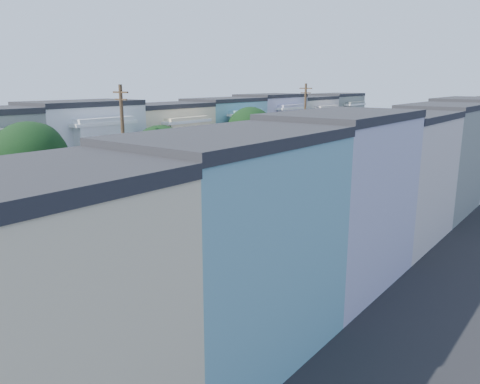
{
  "coord_description": "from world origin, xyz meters",
  "views": [
    {
      "loc": [
        21.35,
        -19.54,
        10.33
      ],
      "look_at": [
        0.16,
        7.57,
        2.2
      ],
      "focal_mm": 35.0,
      "sensor_mm": 36.0,
      "label": 1
    }
  ],
  "objects_px": {
    "parked_right_d": "(399,176)",
    "parked_right_a": "(74,316)",
    "tree_b": "(29,160)",
    "parked_left_d": "(227,190)",
    "parked_right_b": "(208,260)",
    "tree_d": "(249,131)",
    "lead_sedan": "(316,197)",
    "utility_pole_near": "(124,154)",
    "parked_left_c": "(103,227)",
    "utility_pole_far": "(305,128)",
    "tree_e": "(326,127)",
    "tree_c": "(160,155)",
    "parked_right_c": "(365,191)",
    "fedex_truck": "(232,208)",
    "tree_far_r": "(429,149)"
  },
  "relations": [
    {
      "from": "parked_left_c",
      "to": "parked_right_c",
      "type": "bearing_deg",
      "value": 70.77
    },
    {
      "from": "parked_right_b",
      "to": "parked_right_d",
      "type": "bearing_deg",
      "value": 91.16
    },
    {
      "from": "parked_right_c",
      "to": "parked_right_d",
      "type": "height_order",
      "value": "parked_right_d"
    },
    {
      "from": "tree_c",
      "to": "parked_right_a",
      "type": "xyz_separation_m",
      "value": [
        11.2,
        -15.27,
        -3.9
      ]
    },
    {
      "from": "parked_right_a",
      "to": "parked_right_d",
      "type": "bearing_deg",
      "value": 89.14
    },
    {
      "from": "tree_c",
      "to": "parked_left_c",
      "type": "height_order",
      "value": "tree_c"
    },
    {
      "from": "tree_c",
      "to": "parked_right_c",
      "type": "height_order",
      "value": "tree_c"
    },
    {
      "from": "parked_right_d",
      "to": "parked_right_a",
      "type": "bearing_deg",
      "value": -93.56
    },
    {
      "from": "parked_left_d",
      "to": "tree_far_r",
      "type": "bearing_deg",
      "value": 59.31
    },
    {
      "from": "tree_d",
      "to": "lead_sedan",
      "type": "xyz_separation_m",
      "value": [
        8.87,
        -2.19,
        -4.9
      ]
    },
    {
      "from": "parked_right_b",
      "to": "parked_right_a",
      "type": "bearing_deg",
      "value": -88.84
    },
    {
      "from": "tree_e",
      "to": "utility_pole_near",
      "type": "xyz_separation_m",
      "value": [
        0.0,
        -31.17,
        0.37
      ]
    },
    {
      "from": "tree_d",
      "to": "lead_sedan",
      "type": "relative_size",
      "value": 1.9
    },
    {
      "from": "fedex_truck",
      "to": "tree_c",
      "type": "bearing_deg",
      "value": 174.02
    },
    {
      "from": "utility_pole_far",
      "to": "fedex_truck",
      "type": "bearing_deg",
      "value": -71.51
    },
    {
      "from": "lead_sedan",
      "to": "tree_d",
      "type": "bearing_deg",
      "value": 174.46
    },
    {
      "from": "tree_e",
      "to": "parked_left_c",
      "type": "distance_m",
      "value": 34.7
    },
    {
      "from": "parked_right_b",
      "to": "tree_c",
      "type": "bearing_deg",
      "value": 149.64
    },
    {
      "from": "tree_d",
      "to": "parked_right_c",
      "type": "distance_m",
      "value": 12.51
    },
    {
      "from": "lead_sedan",
      "to": "parked_left_d",
      "type": "xyz_separation_m",
      "value": [
        -7.46,
        -3.04,
        0.07
      ]
    },
    {
      "from": "tree_d",
      "to": "fedex_truck",
      "type": "height_order",
      "value": "tree_d"
    },
    {
      "from": "tree_e",
      "to": "parked_right_c",
      "type": "height_order",
      "value": "tree_e"
    },
    {
      "from": "parked_right_a",
      "to": "parked_right_c",
      "type": "height_order",
      "value": "parked_right_a"
    },
    {
      "from": "tree_b",
      "to": "utility_pole_far",
      "type": "height_order",
      "value": "utility_pole_far"
    },
    {
      "from": "fedex_truck",
      "to": "tree_e",
      "type": "bearing_deg",
      "value": 101.58
    },
    {
      "from": "tree_b",
      "to": "fedex_truck",
      "type": "distance_m",
      "value": 13.49
    },
    {
      "from": "tree_e",
      "to": "fedex_truck",
      "type": "xyz_separation_m",
      "value": [
        7.63,
        -27.96,
        -3.17
      ]
    },
    {
      "from": "tree_c",
      "to": "parked_left_d",
      "type": "height_order",
      "value": "tree_c"
    },
    {
      "from": "fedex_truck",
      "to": "parked_right_d",
      "type": "relative_size",
      "value": 1.23
    },
    {
      "from": "parked_left_c",
      "to": "parked_right_d",
      "type": "relative_size",
      "value": 0.88
    },
    {
      "from": "parked_left_d",
      "to": "utility_pole_far",
      "type": "bearing_deg",
      "value": 95.92
    },
    {
      "from": "tree_b",
      "to": "tree_e",
      "type": "distance_m",
      "value": 38.35
    },
    {
      "from": "tree_b",
      "to": "tree_far_r",
      "type": "height_order",
      "value": "tree_b"
    },
    {
      "from": "lead_sedan",
      "to": "parked_right_c",
      "type": "distance_m",
      "value": 5.35
    },
    {
      "from": "utility_pole_far",
      "to": "parked_left_c",
      "type": "bearing_deg",
      "value": -87.26
    },
    {
      "from": "parked_right_a",
      "to": "parked_right_c",
      "type": "relative_size",
      "value": 1.14
    },
    {
      "from": "tree_b",
      "to": "parked_left_d",
      "type": "relative_size",
      "value": 1.45
    },
    {
      "from": "tree_c",
      "to": "tree_e",
      "type": "height_order",
      "value": "tree_e"
    },
    {
      "from": "parked_right_b",
      "to": "parked_right_c",
      "type": "bearing_deg",
      "value": 91.16
    },
    {
      "from": "tree_b",
      "to": "utility_pole_near",
      "type": "distance_m",
      "value": 7.19
    },
    {
      "from": "tree_far_r",
      "to": "fedex_truck",
      "type": "height_order",
      "value": "tree_far_r"
    },
    {
      "from": "parked_left_d",
      "to": "parked_right_a",
      "type": "xyz_separation_m",
      "value": [
        9.8,
        -21.86,
        0.0
      ]
    },
    {
      "from": "utility_pole_near",
      "to": "tree_e",
      "type": "bearing_deg",
      "value": 90.0
    },
    {
      "from": "lead_sedan",
      "to": "parked_left_c",
      "type": "distance_m",
      "value": 18.02
    },
    {
      "from": "parked_left_d",
      "to": "parked_right_b",
      "type": "height_order",
      "value": "parked_left_d"
    },
    {
      "from": "tree_b",
      "to": "parked_right_c",
      "type": "relative_size",
      "value": 1.64
    },
    {
      "from": "tree_e",
      "to": "parked_right_d",
      "type": "height_order",
      "value": "tree_e"
    },
    {
      "from": "lead_sedan",
      "to": "tree_e",
      "type": "bearing_deg",
      "value": 124.55
    },
    {
      "from": "parked_right_b",
      "to": "parked_right_c",
      "type": "distance_m",
      "value": 21.31
    },
    {
      "from": "tree_b",
      "to": "parked_right_d",
      "type": "relative_size",
      "value": 1.64
    }
  ]
}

